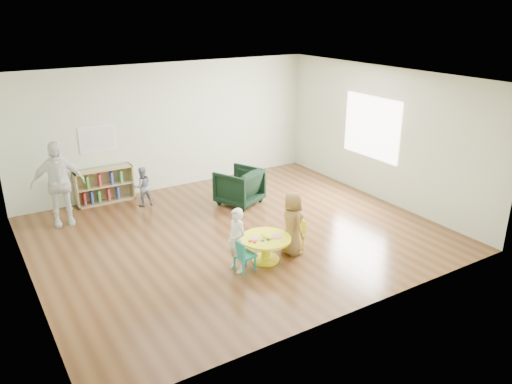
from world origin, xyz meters
The scene contains 11 objects.
room centered at (0.01, 0.00, 1.89)m, with size 7.10×7.00×2.80m.
activity_table centered at (-0.12, -1.14, 0.29)m, with size 0.83×0.83×0.46m.
kid_chair_left centered at (-0.62, -1.25, 0.29)m, with size 0.33×0.33×0.54m.
kid_chair_right centered at (0.57, -1.04, 0.28)m, with size 0.31×0.31×0.53m.
bookshelf centered at (-1.61, 2.86, 0.37)m, with size 1.20×0.30×0.75m.
alphabet_poster centered at (-1.60, 2.98, 1.35)m, with size 0.74×0.01×0.54m.
armchair centered at (0.78, 1.27, 0.38)m, with size 0.81×0.83×0.75m, color black.
child_left centered at (-0.67, -1.17, 0.52)m, with size 0.38×0.25×1.04m, color white.
child_right centered at (0.39, -1.15, 0.55)m, with size 0.54×0.35×1.10m, color gold.
toddler centered at (-0.98, 2.23, 0.42)m, with size 0.41×0.32×0.84m, color #191E40.
adult_caretaker centered at (-2.62, 2.13, 0.82)m, with size 0.96×0.40×1.63m, color white.
Camera 1 is at (-4.09, -7.25, 3.95)m, focal length 35.00 mm.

